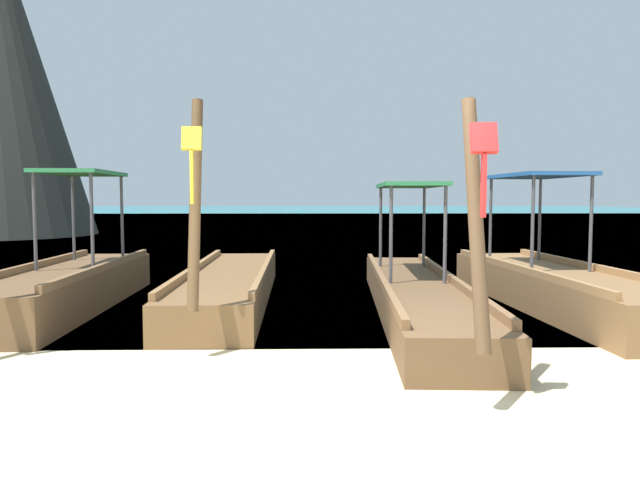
# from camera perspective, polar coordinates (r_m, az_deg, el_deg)

# --- Properties ---
(ground) EXTENTS (120.00, 120.00, 0.00)m
(ground) POSITION_cam_1_polar(r_m,az_deg,el_deg) (5.25, 0.88, -14.30)
(ground) COLOR beige
(sea_water) EXTENTS (120.00, 120.00, 0.00)m
(sea_water) POSITION_cam_1_polar(r_m,az_deg,el_deg) (66.44, -1.13, 2.59)
(sea_water) COLOR #147A89
(sea_water) RESTS_ON ground
(longtail_boat_violet_ribbon) EXTENTS (1.29, 5.68, 2.53)m
(longtail_boat_violet_ribbon) POSITION_cam_1_polar(r_m,az_deg,el_deg) (9.66, -22.92, -3.94)
(longtail_boat_violet_ribbon) COLOR brown
(longtail_boat_violet_ribbon) RESTS_ON ground
(longtail_boat_yellow_ribbon) EXTENTS (1.28, 6.54, 2.72)m
(longtail_boat_yellow_ribbon) POSITION_cam_1_polar(r_m,az_deg,el_deg) (9.64, -8.59, -4.30)
(longtail_boat_yellow_ribbon) COLOR brown
(longtail_boat_yellow_ribbon) RESTS_ON ground
(longtail_boat_red_ribbon) EXTENTS (1.46, 7.59, 2.51)m
(longtail_boat_red_ribbon) POSITION_cam_1_polar(r_m,az_deg,el_deg) (8.71, 9.14, -4.91)
(longtail_boat_red_ribbon) COLOR brown
(longtail_boat_red_ribbon) RESTS_ON ground
(longtail_boat_orange_ribbon) EXTENTS (1.56, 6.55, 2.79)m
(longtail_boat_orange_ribbon) POSITION_cam_1_polar(r_m,az_deg,el_deg) (9.67, 21.62, -3.98)
(longtail_boat_orange_ribbon) COLOR brown
(longtail_boat_orange_ribbon) RESTS_ON ground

